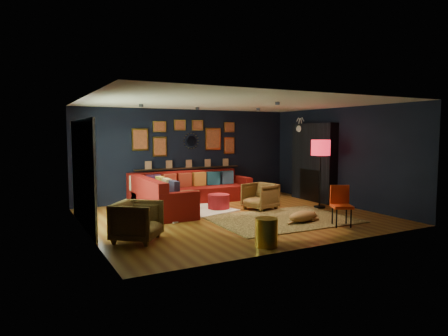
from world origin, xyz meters
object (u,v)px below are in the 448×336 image
coffee_table (187,195)px  armchair_left (137,219)px  armchair_right (260,195)px  gold_stool (266,232)px  pouf (219,201)px  dog (302,214)px  floor_lamp (321,150)px  orange_chair (341,202)px  sectional (180,194)px

coffee_table → armchair_left: bearing=-129.5°
armchair_right → gold_stool: armchair_right is taller
pouf → dog: pouf is taller
pouf → floor_lamp: 2.91m
gold_stool → orange_chair: size_ratio=0.58×
armchair_left → pouf: bearing=-15.2°
sectional → floor_lamp: 3.81m
armchair_right → dog: armchair_right is taller
gold_stool → coffee_table: bearing=88.4°
coffee_table → dog: coffee_table is taller
sectional → coffee_table: sectional is taller
sectional → gold_stool: 4.16m
sectional → floor_lamp: size_ratio=1.94×
orange_chair → floor_lamp: (0.97, 1.74, 0.99)m
armchair_left → orange_chair: (4.08, -0.81, 0.10)m
armchair_left → dog: size_ratio=0.75×
coffee_table → orange_chair: orange_chair is taller
coffee_table → orange_chair: 3.83m
armchair_right → armchair_left: bearing=-82.0°
orange_chair → floor_lamp: floor_lamp is taller
floor_lamp → dog: floor_lamp is taller
gold_stool → dog: gold_stool is taller
armchair_left → floor_lamp: 5.25m
armchair_right → gold_stool: bearing=-45.5°
sectional → armchair_left: 3.39m
armchair_left → orange_chair: 4.16m
sectional → coffee_table: (0.01, -0.42, 0.03)m
orange_chair → floor_lamp: 2.22m
coffee_table → pouf: bearing=-32.2°
sectional → orange_chair: bearing=-59.2°
coffee_table → armchair_left: (-1.95, -2.37, 0.04)m
armchair_left → orange_chair: size_ratio=0.93×
pouf → floor_lamp: (2.41, -1.01, 1.28)m
sectional → dog: 3.42m
pouf → dog: size_ratio=0.53×
pouf → armchair_left: (-2.64, -1.94, 0.18)m
sectional → armchair_left: sectional is taller
coffee_table → orange_chair: bearing=-56.2°
armchair_left → floor_lamp: size_ratio=0.45×
pouf → orange_chair: (1.45, -2.75, 0.28)m
gold_stool → dog: (1.71, 1.14, -0.06)m
gold_stool → dog: 2.06m
coffee_table → pouf: (0.69, -0.43, -0.15)m
armchair_right → orange_chair: size_ratio=0.87×
orange_chair → pouf: bearing=144.7°
dog → coffee_table: bearing=111.5°
sectional → armchair_right: (1.63, -1.33, 0.04)m
armchair_right → floor_lamp: size_ratio=0.42×
sectional → pouf: bearing=-50.5°
coffee_table → dog: bearing=-58.4°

